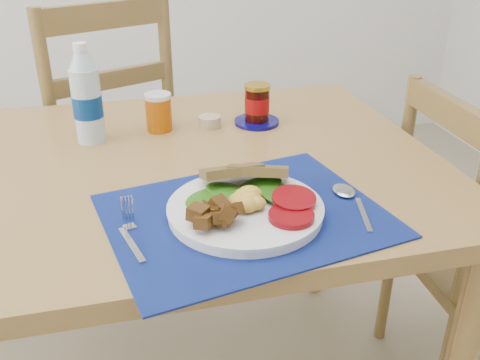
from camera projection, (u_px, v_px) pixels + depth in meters
The scene contains 11 objects.
table at pixel (124, 200), 1.19m from camera, with size 1.40×0.90×0.75m.
chair_far at pixel (100, 118), 1.81m from camera, with size 0.59×0.58×1.23m.
chair_end at pixel (465, 215), 1.37m from camera, with size 0.38×0.40×1.05m.
placemat at pixel (245, 215), 0.96m from camera, with size 0.48×0.38×0.00m, color black.
breakfast_plate at pixel (243, 207), 0.95m from camera, with size 0.28×0.28×0.07m.
fork at pixel (130, 233), 0.90m from camera, with size 0.04×0.16×0.00m.
spoon at pixel (350, 199), 1.01m from camera, with size 0.04×0.18×0.01m.
water_bottle at pixel (87, 100), 1.23m from camera, with size 0.07×0.07×0.23m.
juice_glass at pixel (159, 113), 1.32m from camera, with size 0.06×0.06×0.09m, color #A94B04.
ramekin at pixel (210, 122), 1.35m from camera, with size 0.06×0.06×0.03m, color tan.
jam_on_saucer at pixel (257, 106), 1.36m from camera, with size 0.12×0.12×0.10m.
Camera 1 is at (0.00, -0.87, 1.25)m, focal length 40.00 mm.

